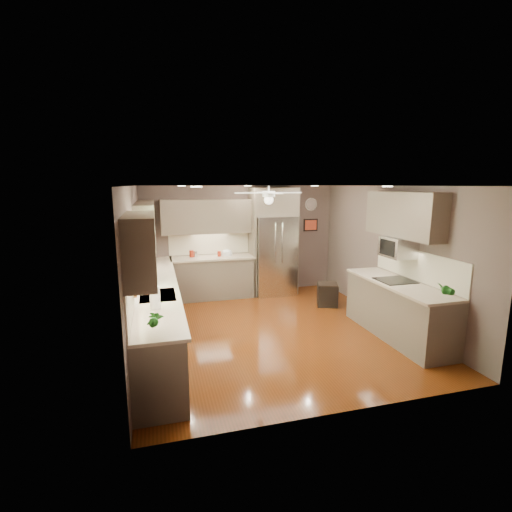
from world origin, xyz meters
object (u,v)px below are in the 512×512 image
soap_bottle (147,282)px  potted_plant_right (445,289)px  canister_a (192,254)px  paper_towel (155,298)px  potted_plant_left (156,319)px  bowl (227,255)px  refrigerator (274,243)px  microwave (398,247)px  canister_b (196,254)px  canister_d (219,254)px  stool (327,294)px

soap_bottle → potted_plant_right: bearing=-23.1°
canister_a → paper_towel: paper_towel is taller
potted_plant_left → potted_plant_right: (3.88, 0.18, -0.01)m
potted_plant_left → paper_towel: 0.85m
bowl → refrigerator: 1.11m
canister_a → soap_bottle: soap_bottle is taller
potted_plant_right → bowl: 4.59m
canister_a → microwave: bearing=-41.2°
refrigerator → potted_plant_right: bearing=-72.8°
canister_a → microwave: microwave is taller
soap_bottle → refrigerator: 3.57m
canister_a → bowl: (0.79, -0.06, -0.05)m
canister_b → canister_a: bearing=-173.0°
canister_b → bowl: bearing=-5.8°
potted_plant_left → bowl: size_ratio=1.40×
canister_d → refrigerator: 1.28m
canister_d → stool: bearing=-29.8°
canister_d → potted_plant_right: potted_plant_right is taller
bowl → paper_towel: paper_towel is taller
bowl → refrigerator: bearing=-1.5°
canister_b → refrigerator: refrigerator is taller
bowl → microwave: microwave is taller
canister_d → soap_bottle: size_ratio=0.59×
refrigerator → microwave: size_ratio=4.45×
canister_b → soap_bottle: (-1.00, -2.33, 0.03)m
canister_d → paper_towel: (-1.40, -3.30, 0.08)m
refrigerator → stool: bearing=-54.7°
canister_a → refrigerator: bearing=-2.7°
canister_d → paper_towel: 3.59m
bowl → paper_towel: bearing=-115.6°
canister_d → potted_plant_left: 4.38m
potted_plant_left → microwave: size_ratio=0.60×
canister_b → canister_d: 0.52m
refrigerator → stool: 1.71m
soap_bottle → stool: 3.85m
canister_a → canister_b: (0.09, 0.01, -0.01)m
paper_towel → canister_d: bearing=67.1°
canister_a → potted_plant_right: 5.08m
microwave → paper_towel: microwave is taller
potted_plant_right → microwave: 1.29m
paper_towel → potted_plant_left: bearing=-89.8°
canister_b → canister_d: size_ratio=1.09×
potted_plant_right → stool: size_ratio=0.56×
bowl → paper_towel: 3.66m
soap_bottle → potted_plant_left: potted_plant_left is taller
microwave → stool: (-0.50, 1.54, -1.24)m
soap_bottle → bowl: 2.82m
canister_d → canister_a: bearing=174.6°
refrigerator → microwave: (1.33, -2.71, 0.29)m
bowl → canister_d: bearing=179.1°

